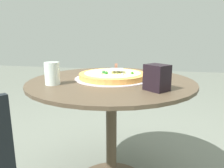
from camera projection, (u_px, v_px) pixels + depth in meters
The scene contains 5 objects.
patio_table at pixel (111, 109), 1.31m from camera, with size 0.98×0.98×0.74m.
pizza_on_tray at pixel (112, 76), 1.30m from camera, with size 0.46×0.46×0.05m.
pizza_server at pixel (117, 67), 1.34m from camera, with size 0.22×0.10×0.02m.
drinking_cup at pixel (52, 73), 1.13m from camera, with size 0.08×0.08×0.12m, color white.
napkin_dispenser at pixel (157, 78), 1.01m from camera, with size 0.11×0.09×0.12m, color black.
Camera 1 is at (1.21, 0.26, 1.00)m, focal length 33.88 mm.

